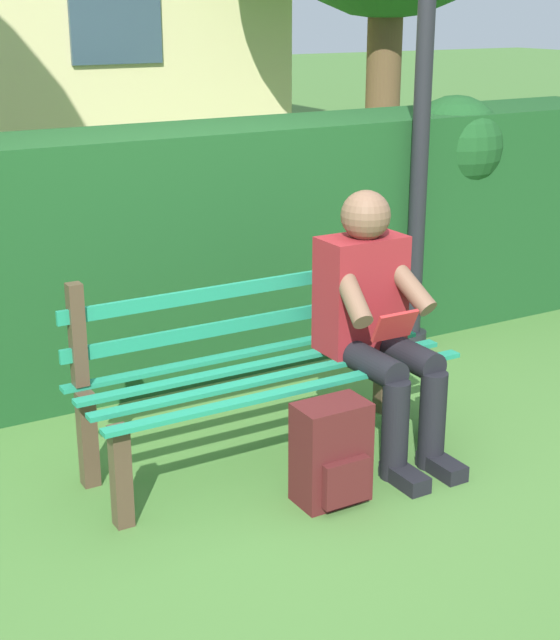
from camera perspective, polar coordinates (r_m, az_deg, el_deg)
The scene contains 5 objects.
ground at distance 4.27m, azimuth -0.68°, elevation -8.45°, with size 60.00×60.00×0.00m, color #477533.
park_bench at distance 4.15m, azimuth -1.18°, elevation -2.86°, with size 1.68×0.54×0.88m.
person_seated at distance 4.19m, azimuth 5.79°, elevation 0.13°, with size 0.44×0.73×1.17m.
hedge_backdrop at distance 5.14m, azimuth -6.58°, elevation 4.32°, with size 6.26×0.72×1.41m.
backpack at distance 3.87m, azimuth 3.12°, elevation -8.02°, with size 0.29×0.26×0.43m.
Camera 1 is at (1.87, 3.31, 1.94)m, focal length 53.21 mm.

